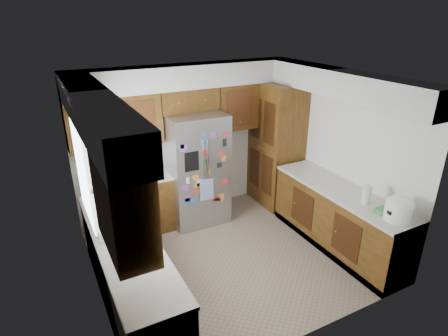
{
  "coord_description": "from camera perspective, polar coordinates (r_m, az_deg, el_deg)",
  "views": [
    {
      "loc": [
        -2.14,
        -3.87,
        3.22
      ],
      "look_at": [
        0.06,
        0.35,
        1.22
      ],
      "focal_mm": 30.0,
      "sensor_mm": 36.0,
      "label": 1
    }
  ],
  "objects": [
    {
      "name": "pantry",
      "position": [
        6.56,
        7.94,
        3.49
      ],
      "size": [
        0.6,
        0.9,
        2.15
      ],
      "primitive_type": "cube",
      "color": "#3D260B",
      "rests_on": "ground"
    },
    {
      "name": "paper_towel",
      "position": [
        5.15,
        20.92,
        -3.83
      ],
      "size": [
        0.11,
        0.11,
        0.25
      ],
      "primitive_type": "cylinder",
      "color": "white",
      "rests_on": "right_counter_run"
    },
    {
      "name": "room_shell",
      "position": [
        4.9,
        -1.82,
        6.2
      ],
      "size": [
        3.64,
        3.24,
        2.52
      ],
      "color": "white",
      "rests_on": "ground"
    },
    {
      "name": "sink_assembly",
      "position": [
        4.6,
        -16.12,
        -7.28
      ],
      "size": [
        0.52,
        0.7,
        0.37
      ],
      "color": "white",
      "rests_on": "left_counter_run"
    },
    {
      "name": "fridge_top_items",
      "position": [
        5.77,
        -6.42,
        13.24
      ],
      "size": [
        0.72,
        0.32,
        0.26
      ],
      "color": "#2646AE",
      "rests_on": "bridge_cabinet"
    },
    {
      "name": "bridge_cabinet",
      "position": [
        5.85,
        -5.53,
        10.39
      ],
      "size": [
        0.96,
        0.34,
        0.35
      ],
      "primitive_type": "cube",
      "color": "#3D260B",
      "rests_on": "fridge"
    },
    {
      "name": "left_counter_clutter",
      "position": [
        5.22,
        -17.53,
        -2.91
      ],
      "size": [
        0.33,
        0.82,
        0.38
      ],
      "color": "black",
      "rests_on": "left_counter_run"
    },
    {
      "name": "rice_cooker",
      "position": [
        4.91,
        25.15,
        -5.56
      ],
      "size": [
        0.34,
        0.33,
        0.29
      ],
      "color": "white",
      "rests_on": "right_counter_run"
    },
    {
      "name": "right_counter_run",
      "position": [
        5.71,
        17.02,
        -7.67
      ],
      "size": [
        0.63,
        2.25,
        0.92
      ],
      "color": "#3D260B",
      "rests_on": "ground"
    },
    {
      "name": "fridge",
      "position": [
        5.98,
        -4.32,
        -0.13
      ],
      "size": [
        0.9,
        0.79,
        1.8
      ],
      "color": "#949499",
      "rests_on": "ground"
    },
    {
      "name": "left_counter_run",
      "position": [
        4.86,
        -13.57,
        -13.05
      ],
      "size": [
        1.36,
        3.2,
        0.92
      ],
      "color": "#3D260B",
      "rests_on": "ground"
    },
    {
      "name": "floor",
      "position": [
        5.47,
        1.16,
        -13.28
      ],
      "size": [
        3.6,
        3.6,
        0.0
      ],
      "primitive_type": "plane",
      "color": "gray",
      "rests_on": "ground"
    }
  ]
}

